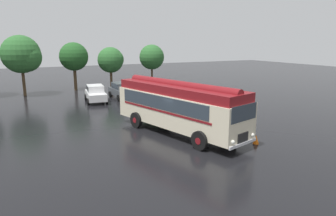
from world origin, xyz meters
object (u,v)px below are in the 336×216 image
object	(u,v)px
car_mid_left	(122,90)
car_mid_right	(148,89)
car_near_left	(96,93)
vintage_bus	(178,105)
traffic_cone	(256,139)

from	to	relation	value
car_mid_left	car_mid_right	xyz separation A→B (m)	(2.90, -0.16, 0.00)
car_mid_left	car_mid_right	size ratio (longest dim) A/B	1.01
car_mid_right	car_near_left	bearing A→B (deg)	-174.84
vintage_bus	car_mid_right	bearing A→B (deg)	75.68
car_near_left	car_mid_right	distance (m)	5.88
car_mid_left	traffic_cone	world-z (taller)	car_mid_left
car_near_left	car_mid_right	bearing A→B (deg)	5.16
vintage_bus	car_mid_right	distance (m)	13.99
vintage_bus	car_mid_right	size ratio (longest dim) A/B	2.45
car_mid_left	car_mid_right	world-z (taller)	same
car_mid_left	vintage_bus	bearing A→B (deg)	-92.32
traffic_cone	car_mid_left	bearing A→B (deg)	98.29
car_near_left	traffic_cone	distance (m)	17.79
vintage_bus	car_mid_left	size ratio (longest dim) A/B	2.42
vintage_bus	traffic_cone	xyz separation A→B (m)	(3.12, -3.91, -1.62)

